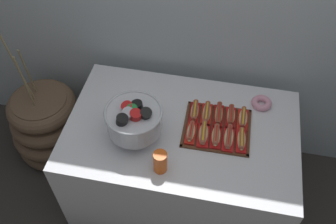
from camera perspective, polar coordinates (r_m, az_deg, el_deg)
The scene contains 17 objects.
ground_plane at distance 2.93m, azimuth 1.70°, elevation -11.74°, with size 10.00×10.00×0.00m, color #38332D.
buffet_table at distance 2.59m, azimuth 1.90°, elevation -7.45°, with size 1.42×0.90×0.76m.
floor_vase at distance 3.07m, azimuth -17.73°, elevation -1.88°, with size 0.59×0.59×1.18m.
serving_tray at distance 2.30m, azimuth 7.46°, elevation -2.47°, with size 0.41×0.37×0.01m.
hot_dog_0 at distance 2.23m, azimuth 3.51°, elevation -3.11°, with size 0.06×0.16×0.06m.
hot_dog_1 at distance 2.23m, azimuth 5.42°, elevation -3.35°, with size 0.08×0.18×0.06m.
hot_dog_2 at distance 2.23m, azimuth 7.33°, elevation -3.64°, with size 0.07×0.17×0.06m.
hot_dog_3 at distance 2.23m, azimuth 9.24°, elevation -3.90°, with size 0.07×0.18×0.06m.
hot_dog_4 at distance 2.24m, azimuth 11.14°, elevation -4.19°, with size 0.07×0.17×0.06m.
hot_dog_5 at distance 2.34m, azimuth 4.09°, elevation 0.06°, with size 0.07×0.17×0.06m.
hot_dog_6 at distance 2.33m, azimuth 5.91°, elevation -0.20°, with size 0.07×0.18×0.06m.
hot_dog_7 at distance 2.33m, azimuth 7.74°, elevation -0.41°, with size 0.07×0.19×0.06m.
hot_dog_8 at distance 2.33m, azimuth 9.57°, elevation -0.65°, with size 0.07×0.17×0.06m.
hot_dog_9 at distance 2.34m, azimuth 11.37°, elevation -0.98°, with size 0.06×0.16×0.06m.
punch_bowl at distance 2.13m, azimuth -5.23°, elevation -1.08°, with size 0.33×0.33×0.28m.
cup_stack at distance 2.06m, azimuth -1.20°, elevation -7.61°, with size 0.08×0.08×0.14m.
donut at distance 2.47m, azimuth 14.08°, elevation 1.35°, with size 0.13×0.13×0.04m.
Camera 1 is at (0.19, -1.40, 2.57)m, focal length 39.92 mm.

